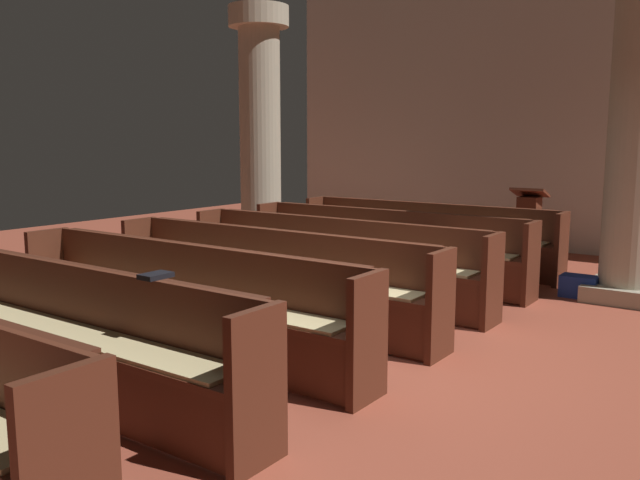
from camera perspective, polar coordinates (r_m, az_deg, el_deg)
ground_plane at (r=5.63m, az=3.45°, el=-9.51°), size 19.20×19.20×0.00m
back_wall at (r=11.00m, az=20.94°, el=10.68°), size 10.00×0.16×4.50m
pew_row_0 at (r=9.15m, az=9.02°, el=0.55°), size 3.71×0.46×0.89m
pew_row_1 at (r=8.18m, az=5.52°, el=-0.34°), size 3.71×0.46×0.89m
pew_row_2 at (r=7.24m, az=1.09°, el=-1.47°), size 3.71×0.47×0.89m
pew_row_3 at (r=6.37m, az=-4.60°, el=-2.90°), size 3.71×0.46×0.89m
pew_row_4 at (r=5.58m, az=-12.01°, el=-4.71°), size 3.71×0.46×0.89m
pew_row_5 at (r=4.93m, az=-21.68°, el=-6.94°), size 3.71×0.47×0.89m
pillar_aisle_side at (r=7.88m, az=25.77°, el=9.02°), size 0.90×0.90×3.70m
pillar_far_side at (r=10.19m, az=-5.17°, el=9.56°), size 0.90×0.90×3.70m
lectern at (r=9.90m, az=17.46°, el=0.70°), size 0.48×0.45×1.08m
hymn_book at (r=4.31m, az=-13.95°, el=-3.00°), size 0.13×0.20×0.03m
kneeler_box_blue at (r=7.98m, az=21.40°, el=-3.74°), size 0.40×0.25×0.25m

